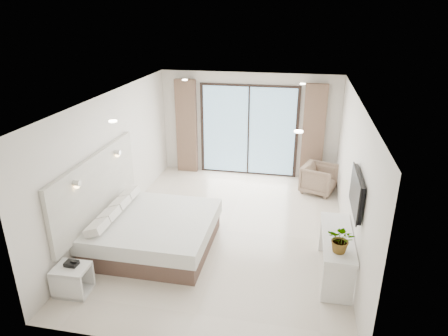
{
  "coord_description": "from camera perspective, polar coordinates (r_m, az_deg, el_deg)",
  "views": [
    {
      "loc": [
        1.32,
        -6.89,
        4.17
      ],
      "look_at": [
        -0.13,
        0.4,
        1.19
      ],
      "focal_mm": 32.0,
      "sensor_mm": 36.0,
      "label": 1
    }
  ],
  "objects": [
    {
      "name": "phone",
      "position": [
        6.75,
        -20.96,
        -12.63
      ],
      "size": [
        0.2,
        0.16,
        0.06
      ],
      "primitive_type": "cube",
      "rotation": [
        0.0,
        0.0,
        -0.02
      ],
      "color": "black",
      "rests_on": "nightstand"
    },
    {
      "name": "armchair",
      "position": [
        9.89,
        13.42,
        -1.33
      ],
      "size": [
        0.9,
        0.93,
        0.76
      ],
      "primitive_type": "imported",
      "rotation": [
        0.0,
        0.0,
        1.23
      ],
      "color": "#8B775A",
      "rests_on": "ground"
    },
    {
      "name": "console_desk",
      "position": [
        6.87,
        15.79,
        -10.75
      ],
      "size": [
        0.49,
        1.56,
        0.77
      ],
      "color": "white",
      "rests_on": "ground"
    },
    {
      "name": "room_shell",
      "position": [
        8.1,
        -0.17,
        3.22
      ],
      "size": [
        4.62,
        6.22,
        2.72
      ],
      "color": "silver",
      "rests_on": "ground"
    },
    {
      "name": "ground",
      "position": [
        8.16,
        0.33,
        -8.9
      ],
      "size": [
        6.2,
        6.2,
        0.0
      ],
      "primitive_type": "plane",
      "color": "beige",
      "rests_on": "ground"
    },
    {
      "name": "bed",
      "position": [
        7.61,
        -10.11,
        -8.95
      ],
      "size": [
        2.16,
        2.06,
        0.74
      ],
      "color": "brown",
      "rests_on": "ground"
    },
    {
      "name": "nightstand",
      "position": [
        6.87,
        -20.8,
        -14.71
      ],
      "size": [
        0.53,
        0.44,
        0.47
      ],
      "rotation": [
        0.0,
        0.0,
        0.03
      ],
      "color": "white",
      "rests_on": "ground"
    },
    {
      "name": "plant",
      "position": [
        6.27,
        16.41,
        -10.11
      ],
      "size": [
        0.52,
        0.54,
        0.34
      ],
      "primitive_type": "imported",
      "rotation": [
        0.0,
        0.0,
        -0.33
      ],
      "color": "#33662D",
      "rests_on": "console_desk"
    }
  ]
}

